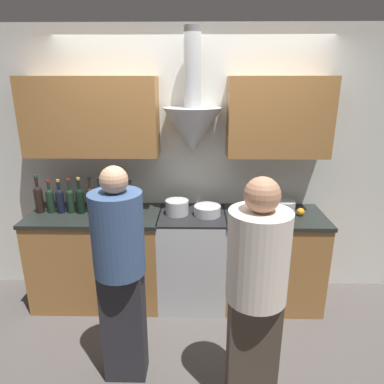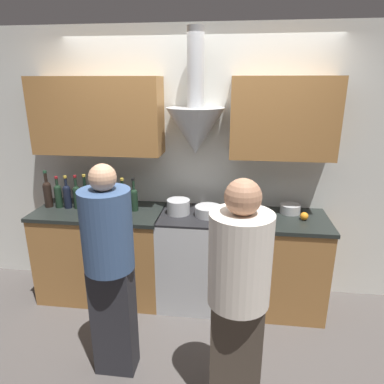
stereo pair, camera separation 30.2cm
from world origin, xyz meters
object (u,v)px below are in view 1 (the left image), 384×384
stove_range (192,258)px  wine_bottle_3 (70,199)px  wine_bottle_2 (60,199)px  wine_bottle_0 (39,197)px  stock_pot (177,207)px  wine_bottle_4 (80,199)px  wine_bottle_8 (120,200)px  saucepan (285,205)px  wine_bottle_6 (100,199)px  wine_bottle_7 (111,200)px  wine_bottle_5 (91,199)px  wine_bottle_9 (131,200)px  wine_bottle_1 (50,199)px  mixing_bowl (207,210)px  orange_fruit (301,212)px  person_foreground_right (256,290)px  person_foreground_left (120,270)px

stove_range → wine_bottle_3: bearing=178.9°
stove_range → wine_bottle_2: bearing=179.3°
wine_bottle_0 → stock_pot: wine_bottle_0 is taller
wine_bottle_4 → stock_pot: wine_bottle_4 is taller
wine_bottle_8 → stock_pot: bearing=-0.4°
wine_bottle_2 → stock_pot: wine_bottle_2 is taller
saucepan → wine_bottle_4: bearing=-176.1°
wine_bottle_6 → wine_bottle_7: wine_bottle_6 is taller
wine_bottle_5 → wine_bottle_9: bearing=1.1°
wine_bottle_3 → wine_bottle_6: wine_bottle_6 is taller
wine_bottle_0 → wine_bottle_1: (0.11, -0.00, -0.02)m
mixing_bowl → wine_bottle_9: bearing=176.4°
wine_bottle_6 → saucepan: size_ratio=1.81×
orange_fruit → person_foreground_right: (-0.59, -1.13, -0.08)m
wine_bottle_7 → person_foreground_left: (0.29, -0.95, -0.16)m
wine_bottle_1 → wine_bottle_3: bearing=0.4°
wine_bottle_2 → wine_bottle_7: (0.48, -0.00, -0.00)m
wine_bottle_2 → wine_bottle_8: size_ratio=1.00×
stove_range → wine_bottle_0: 1.56m
wine_bottle_5 → mixing_bowl: bearing=-1.9°
wine_bottle_3 → person_foreground_left: bearing=-55.1°
wine_bottle_2 → wine_bottle_4: wine_bottle_4 is taller
saucepan → person_foreground_right: person_foreground_right is taller
person_foreground_right → wine_bottle_2: bearing=144.8°
wine_bottle_0 → mixing_bowl: (1.58, -0.04, -0.10)m
wine_bottle_7 → mixing_bowl: (0.90, -0.03, -0.08)m
wine_bottle_7 → person_foreground_left: size_ratio=0.19×
wine_bottle_3 → wine_bottle_2: bearing=-176.5°
stock_pot → person_foreground_right: size_ratio=0.13×
wine_bottle_7 → wine_bottle_8: wine_bottle_8 is taller
wine_bottle_9 → orange_fruit: (1.57, -0.04, -0.09)m
wine_bottle_5 → person_foreground_right: size_ratio=0.22×
wine_bottle_2 → saucepan: 2.15m
stove_range → person_foreground_left: person_foreground_left is taller
wine_bottle_6 → wine_bottle_8: (0.18, -0.01, -0.01)m
wine_bottle_1 → person_foreground_right: person_foreground_right is taller
stock_pot → person_foreground_left: 1.00m
wine_bottle_5 → saucepan: (1.85, 0.13, -0.10)m
wine_bottle_5 → wine_bottle_9: (0.38, 0.01, -0.02)m
wine_bottle_2 → wine_bottle_9: 0.67m
wine_bottle_0 → wine_bottle_3: 0.30m
wine_bottle_2 → wine_bottle_4: 0.19m
wine_bottle_2 → person_foreground_left: person_foreground_left is taller
wine_bottle_2 → wine_bottle_8: 0.56m
saucepan → wine_bottle_7: bearing=-175.5°
stock_pot → wine_bottle_1: bearing=179.1°
wine_bottle_3 → wine_bottle_9: size_ratio=1.03×
wine_bottle_8 → person_foreground_right: 1.60m
wine_bottle_1 → wine_bottle_7: size_ratio=1.01×
stove_range → wine_bottle_8: 0.89m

